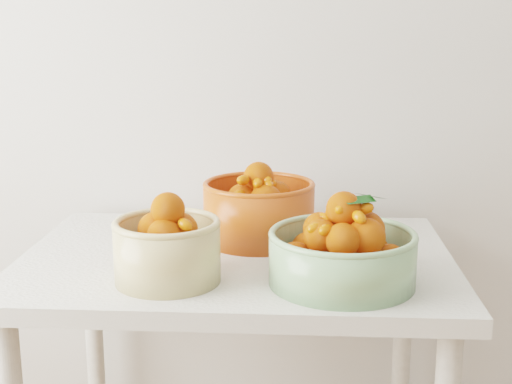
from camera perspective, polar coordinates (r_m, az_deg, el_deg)
table at (r=1.70m, az=-1.54°, el=-8.07°), size 1.00×0.70×0.75m
bowl_cream at (r=1.49m, az=-7.10°, el=-4.42°), size 0.25×0.25×0.19m
bowl_green at (r=1.48m, az=6.93°, el=-4.82°), size 0.37×0.37×0.20m
bowl_orange at (r=1.76m, az=0.21°, el=-1.42°), size 0.28×0.28×0.20m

